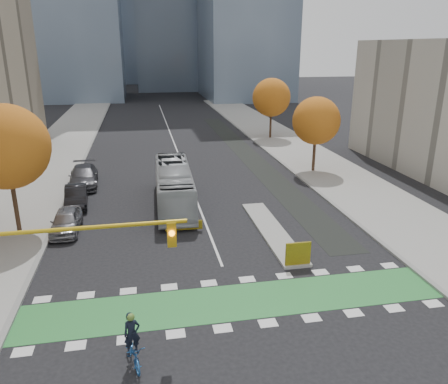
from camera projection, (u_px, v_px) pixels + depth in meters
name	position (u px, v px, depth m)	size (l,w,h in m)	color
ground	(243.00, 320.00, 19.11)	(300.00, 300.00, 0.00)	black
sidewalk_west	(25.00, 193.00, 35.31)	(7.00, 120.00, 0.15)	gray
sidewalk_east	(336.00, 176.00, 40.11)	(7.00, 120.00, 0.15)	gray
curb_west	(70.00, 191.00, 35.93)	(0.30, 120.00, 0.16)	gray
curb_east	(300.00, 178.00, 39.49)	(0.30, 120.00, 0.16)	gray
bike_crossing	(236.00, 302.00, 20.50)	(20.00, 3.00, 0.01)	#297D36
centre_line	(173.00, 139.00, 56.36)	(0.15, 70.00, 0.01)	silver
bike_lane_paint	(247.00, 154.00, 48.38)	(2.50, 50.00, 0.01)	black
median_island	(272.00, 231.00, 28.18)	(1.60, 10.00, 0.16)	gray
hazard_board	(298.00, 254.00, 23.48)	(1.40, 0.12, 1.30)	yellow
tree_west	(6.00, 147.00, 26.36)	(5.20, 5.20, 8.22)	#332114
tree_east_near	(316.00, 121.00, 40.19)	(4.40, 4.40, 7.08)	#332114
tree_east_far	(271.00, 97.00, 55.06)	(4.80, 4.80, 7.65)	#332114
traffic_signal_west	(37.00, 259.00, 15.94)	(8.53, 0.56, 5.20)	#BF9914
cyclist	(133.00, 347.00, 16.27)	(1.11, 2.01, 2.20)	#21569B
bus	(174.00, 186.00, 32.57)	(2.55, 10.89, 3.03)	#AFB3B7
parked_car_a	(66.00, 221.00, 28.03)	(1.72, 4.27, 1.46)	gray
parked_car_b	(76.00, 196.00, 32.68)	(1.55, 4.45, 1.47)	black
parked_car_c	(84.00, 176.00, 37.31)	(2.31, 5.69, 1.65)	#46464A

